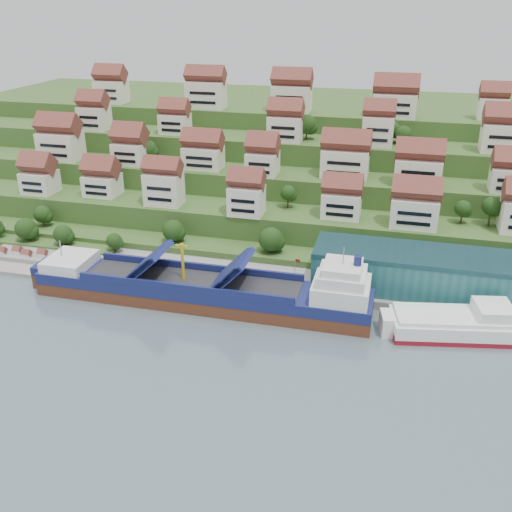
# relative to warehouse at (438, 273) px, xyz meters

# --- Properties ---
(ground) EXTENTS (300.00, 300.00, 0.00)m
(ground) POSITION_rel_warehouse_xyz_m (-52.00, -17.00, -7.20)
(ground) COLOR slate
(ground) RESTS_ON ground
(quay) EXTENTS (180.00, 14.00, 2.20)m
(quay) POSITION_rel_warehouse_xyz_m (-32.00, -2.00, -6.10)
(quay) COLOR gray
(quay) RESTS_ON ground
(pebble_beach) EXTENTS (45.00, 20.00, 1.00)m
(pebble_beach) POSITION_rel_warehouse_xyz_m (-110.00, -5.00, -6.70)
(pebble_beach) COLOR gray
(pebble_beach) RESTS_ON ground
(hillside) EXTENTS (260.00, 128.00, 31.00)m
(hillside) POSITION_rel_warehouse_xyz_m (-52.00, 86.55, 3.46)
(hillside) COLOR #2D4C1E
(hillside) RESTS_ON ground
(hillside_village) EXTENTS (157.30, 63.61, 29.59)m
(hillside_village) POSITION_rel_warehouse_xyz_m (-51.70, 44.19, 17.36)
(hillside_village) COLOR white
(hillside_village) RESTS_ON ground
(hillside_trees) EXTENTS (144.86, 62.85, 29.99)m
(hillside_trees) POSITION_rel_warehouse_xyz_m (-65.10, 26.31, 8.55)
(hillside_trees) COLOR #214216
(hillside_trees) RESTS_ON ground
(warehouse) EXTENTS (60.00, 15.00, 10.00)m
(warehouse) POSITION_rel_warehouse_xyz_m (0.00, 0.00, 0.00)
(warehouse) COLOR #266467
(warehouse) RESTS_ON quay
(flagpole) EXTENTS (1.28, 0.16, 8.00)m
(flagpole) POSITION_rel_warehouse_xyz_m (-33.89, -7.00, -0.32)
(flagpole) COLOR gray
(flagpole) RESTS_ON quay
(beach_huts) EXTENTS (14.40, 3.70, 2.20)m
(beach_huts) POSITION_rel_warehouse_xyz_m (-112.00, -6.25, -5.10)
(beach_huts) COLOR white
(beach_huts) RESTS_ON pebble_beach
(cargo_ship) EXTENTS (82.33, 13.36, 18.29)m
(cargo_ship) POSITION_rel_warehouse_xyz_m (-53.11, -16.06, -3.76)
(cargo_ship) COLOR #562C1A
(cargo_ship) RESTS_ON ground
(second_ship) EXTENTS (30.20, 15.92, 8.32)m
(second_ship) POSITION_rel_warehouse_xyz_m (4.82, -15.40, -4.69)
(second_ship) COLOR maroon
(second_ship) RESTS_ON ground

